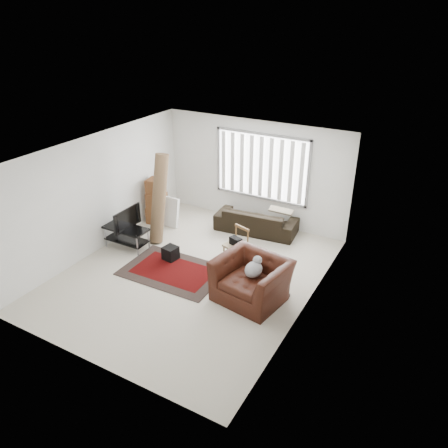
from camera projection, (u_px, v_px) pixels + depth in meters
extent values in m
plane|color=beige|center=(192.00, 273.00, 9.39)|extent=(6.00, 6.00, 0.00)
cube|color=white|center=(188.00, 152.00, 8.18)|extent=(5.00, 6.00, 0.02)
cube|color=white|center=(255.00, 172.00, 11.12)|extent=(5.00, 0.02, 2.70)
cube|color=white|center=(79.00, 294.00, 6.44)|extent=(5.00, 0.02, 2.70)
cube|color=white|center=(98.00, 194.00, 9.87)|extent=(0.02, 6.00, 2.70)
cube|color=white|center=(309.00, 247.00, 7.69)|extent=(0.02, 6.00, 2.70)
cube|color=white|center=(262.00, 166.00, 10.93)|extent=(2.40, 0.01, 1.60)
cube|color=gray|center=(261.00, 167.00, 10.92)|extent=(2.52, 0.06, 1.72)
cube|color=white|center=(261.00, 167.00, 10.89)|extent=(2.40, 0.02, 1.55)
cube|color=black|center=(173.00, 271.00, 9.46)|extent=(2.18, 1.47, 0.02)
cube|color=#460606|center=(173.00, 271.00, 9.45)|extent=(1.72, 1.02, 0.00)
cube|color=black|center=(126.00, 228.00, 10.15)|extent=(1.07, 0.48, 0.04)
cube|color=black|center=(127.00, 240.00, 10.29)|extent=(1.03, 0.45, 0.03)
cylinder|color=#B2B2B7|center=(105.00, 237.00, 10.32)|extent=(0.03, 0.03, 0.54)
cylinder|color=#B2B2B7|center=(137.00, 246.00, 9.89)|extent=(0.03, 0.03, 0.54)
cylinder|color=#B2B2B7|center=(117.00, 230.00, 10.63)|extent=(0.03, 0.03, 0.54)
cylinder|color=#B2B2B7|center=(149.00, 239.00, 10.21)|extent=(0.03, 0.03, 0.54)
imported|color=black|center=(125.00, 218.00, 10.03)|extent=(0.11, 0.87, 0.50)
cube|color=black|center=(171.00, 253.00, 9.84)|extent=(0.34, 0.34, 0.30)
cube|color=brown|center=(158.00, 214.00, 11.52)|extent=(0.54, 0.50, 0.45)
cube|color=brown|center=(157.00, 200.00, 11.30)|extent=(0.49, 0.45, 0.40)
cube|color=brown|center=(156.00, 186.00, 11.18)|extent=(0.45, 0.45, 0.36)
cube|color=silver|center=(168.00, 211.00, 11.29)|extent=(0.62, 0.25, 0.78)
cylinder|color=brown|center=(159.00, 199.00, 10.30)|extent=(0.39, 0.76, 2.15)
imported|color=black|center=(256.00, 217.00, 10.97)|extent=(2.12, 1.09, 0.79)
cube|color=#948061|center=(236.00, 246.00, 9.65)|extent=(0.54, 0.54, 0.05)
cylinder|color=brown|center=(224.00, 253.00, 9.75)|extent=(0.04, 0.04, 0.41)
cylinder|color=brown|center=(236.00, 259.00, 9.51)|extent=(0.04, 0.04, 0.41)
cylinder|color=brown|center=(236.00, 248.00, 9.98)|extent=(0.04, 0.04, 0.41)
cylinder|color=brown|center=(247.00, 254.00, 9.74)|extent=(0.04, 0.04, 0.41)
cube|color=brown|center=(242.00, 228.00, 9.60)|extent=(0.41, 0.16, 0.06)
cube|color=brown|center=(236.00, 232.00, 9.80)|extent=(0.05, 0.05, 0.41)
cube|color=brown|center=(248.00, 237.00, 9.56)|extent=(0.05, 0.05, 0.41)
cube|color=black|center=(236.00, 241.00, 9.60)|extent=(0.30, 0.23, 0.17)
imported|color=#37140B|center=(252.00, 277.00, 8.38)|extent=(1.48, 1.34, 0.97)
ellipsoid|color=#59595B|center=(252.00, 271.00, 8.32)|extent=(0.32, 0.39, 0.24)
sphere|color=#59595B|center=(257.00, 260.00, 8.38)|extent=(0.18, 0.18, 0.18)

